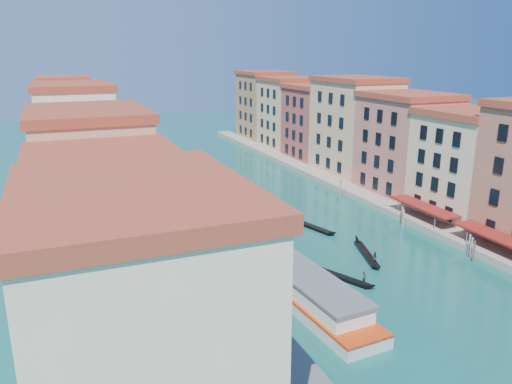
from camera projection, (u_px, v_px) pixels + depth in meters
left_bank_palazzos at (80, 157)px, 80.34m from camera, size 12.80×128.40×21.00m
right_bank_palazzos at (370, 135)px, 101.12m from camera, size 12.80×128.40×21.00m
quay at (334, 183)px, 100.70m from camera, size 4.00×140.00×1.00m
restaurant_awnings at (510, 242)px, 62.72m from camera, size 3.20×44.55×3.12m
vaporetto_stop at (267, 375)px, 39.36m from camera, size 5.40×16.40×3.65m
mooring_poles_right at (455, 242)px, 67.20m from camera, size 1.44×54.24×3.20m
mooring_poles_left at (237, 384)px, 38.49m from camera, size 0.24×8.24×3.20m
vaporetto_near at (304, 289)px, 53.51m from camera, size 6.66×22.81×3.35m
vaporetto_far at (193, 192)px, 90.35m from camera, size 6.50×22.56×3.31m
gondola_fore at (339, 275)px, 59.39m from camera, size 5.15×9.97×2.12m
gondola_right at (367, 253)px, 65.60m from camera, size 4.30×10.95×2.25m
gondola_far at (309, 225)px, 76.63m from camera, size 4.04×11.34×1.64m
motorboat_mid at (258, 212)px, 82.40m from camera, size 2.54×6.80×1.38m
motorboat_far at (217, 172)px, 109.22m from camera, size 3.82×7.03×1.39m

